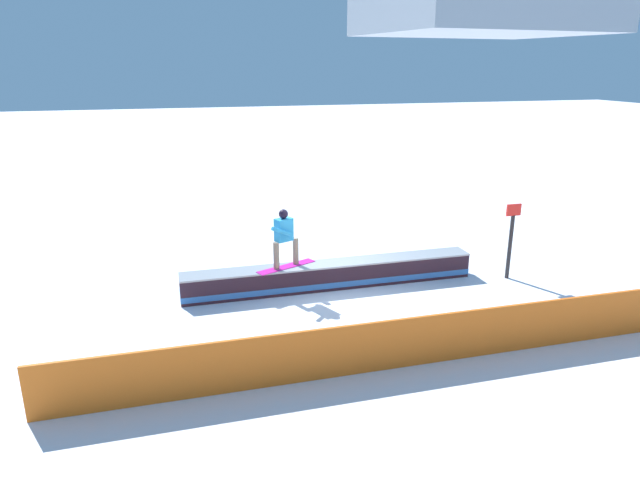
% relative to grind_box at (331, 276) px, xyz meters
% --- Properties ---
extents(ground_plane, '(120.00, 120.00, 0.00)m').
position_rel_grind_box_xyz_m(ground_plane, '(0.00, 0.00, -0.29)').
color(ground_plane, white).
extents(grind_box, '(7.27, 0.69, 0.63)m').
position_rel_grind_box_xyz_m(grind_box, '(0.00, 0.00, 0.00)').
color(grind_box, black).
rests_on(grind_box, ground_plane).
extents(snowboarder, '(1.54, 0.86, 1.43)m').
position_rel_grind_box_xyz_m(snowboarder, '(1.15, 0.01, 1.12)').
color(snowboarder, '#C91A97').
rests_on(snowboarder, grind_box).
extents(safety_fence, '(12.23, 0.14, 0.96)m').
position_rel_grind_box_xyz_m(safety_fence, '(0.00, 4.04, 0.19)').
color(safety_fence, orange).
rests_on(safety_fence, ground_plane).
extents(trail_marker, '(0.40, 0.10, 1.96)m').
position_rel_grind_box_xyz_m(trail_marker, '(-4.56, 0.65, 0.76)').
color(trail_marker, '#262628').
rests_on(trail_marker, ground_plane).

